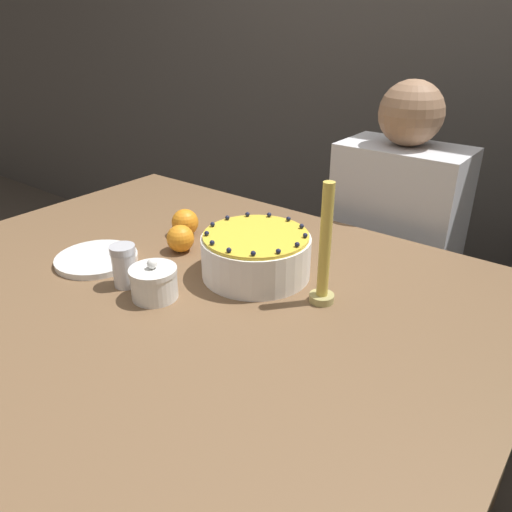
% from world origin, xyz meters
% --- Properties ---
extents(ground_plane, '(12.00, 12.00, 0.00)m').
position_xyz_m(ground_plane, '(0.00, 0.00, 0.00)').
color(ground_plane, '#4C4238').
extents(wall_behind, '(8.00, 0.05, 2.60)m').
position_xyz_m(wall_behind, '(0.00, 1.40, 1.30)').
color(wall_behind, '#4C4742').
rests_on(wall_behind, ground_plane).
extents(dining_table, '(1.51, 1.20, 0.76)m').
position_xyz_m(dining_table, '(0.00, 0.00, 0.67)').
color(dining_table, brown).
rests_on(dining_table, ground_plane).
extents(cake, '(0.27, 0.27, 0.12)m').
position_xyz_m(cake, '(0.11, 0.16, 0.82)').
color(cake, white).
rests_on(cake, dining_table).
extents(sugar_bowl, '(0.11, 0.11, 0.10)m').
position_xyz_m(sugar_bowl, '(-0.01, -0.07, 0.80)').
color(sugar_bowl, white).
rests_on(sugar_bowl, dining_table).
extents(sugar_shaker, '(0.06, 0.06, 0.10)m').
position_xyz_m(sugar_shaker, '(-0.11, -0.07, 0.81)').
color(sugar_shaker, white).
rests_on(sugar_shaker, dining_table).
extents(plate_stack, '(0.21, 0.21, 0.02)m').
position_xyz_m(plate_stack, '(-0.27, -0.04, 0.77)').
color(plate_stack, white).
rests_on(plate_stack, dining_table).
extents(candle, '(0.06, 0.06, 0.28)m').
position_xyz_m(candle, '(0.31, 0.15, 0.88)').
color(candle, tan).
rests_on(candle, dining_table).
extents(orange_fruit_0, '(0.08, 0.08, 0.08)m').
position_xyz_m(orange_fruit_0, '(-0.21, 0.23, 0.80)').
color(orange_fruit_0, orange).
rests_on(orange_fruit_0, dining_table).
extents(orange_fruit_1, '(0.08, 0.08, 0.08)m').
position_xyz_m(orange_fruit_1, '(-0.14, 0.15, 0.80)').
color(orange_fruit_1, orange).
rests_on(orange_fruit_1, dining_table).
extents(person_man_blue_shirt, '(0.40, 0.34, 1.18)m').
position_xyz_m(person_man_blue_shirt, '(0.21, 0.80, 0.51)').
color(person_man_blue_shirt, '#2D2D38').
rests_on(person_man_blue_shirt, ground_plane).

